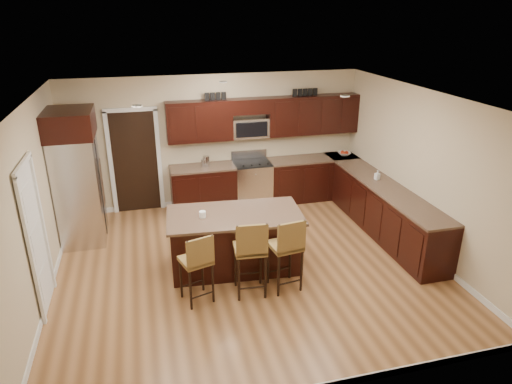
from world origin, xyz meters
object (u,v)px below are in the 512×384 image
object	(u,v)px
range	(252,183)
stool_left	(197,261)
stool_right	(287,246)
refrigerator	(77,176)
island	(235,242)
stool_mid	(251,250)

from	to	relation	value
range	stool_left	size ratio (longest dim) A/B	1.04
range	stool_right	world-z (taller)	stool_right
range	stool_right	size ratio (longest dim) A/B	0.96
stool_right	refrigerator	world-z (taller)	refrigerator
stool_right	island	bearing A→B (deg)	116.51
range	refrigerator	bearing A→B (deg)	-166.41
range	stool_mid	distance (m)	3.36
range	refrigerator	world-z (taller)	refrigerator
stool_mid	stool_right	world-z (taller)	stool_mid
stool_right	refrigerator	bearing A→B (deg)	132.75
stool_left	stool_mid	world-z (taller)	stool_mid
range	stool_left	distance (m)	3.60
range	island	size ratio (longest dim) A/B	0.51
island	stool_left	distance (m)	1.12
refrigerator	island	bearing A→B (deg)	-33.31
refrigerator	stool_mid	bearing A→B (deg)	-44.65
stool_right	stool_mid	bearing A→B (deg)	172.04
refrigerator	stool_right	bearing A→B (deg)	-39.01
range	island	xyz separation A→B (m)	(-0.87, -2.39, -0.04)
island	stool_right	bearing A→B (deg)	-50.52
range	refrigerator	distance (m)	3.47
range	stool_mid	bearing A→B (deg)	-104.26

